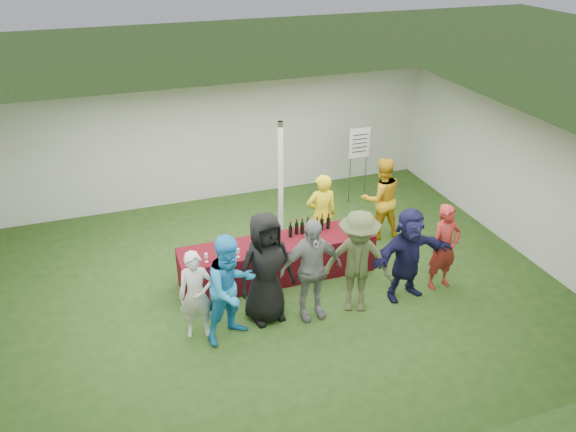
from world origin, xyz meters
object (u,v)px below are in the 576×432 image
object	(u,v)px
staff_back	(381,198)
customer_6	(444,247)
customer_0	(196,295)
customer_4	(358,262)
staff_pourer	(321,215)
customer_1	(231,288)
serving_table	(278,260)
dump_bucket	(362,229)
customer_5	(408,254)
wine_list_sign	(359,149)
customer_2	(266,268)
customer_3	(311,269)

from	to	relation	value
staff_back	customer_6	bearing A→B (deg)	99.74
customer_0	customer_4	xyz separation A→B (m)	(2.65, -0.21, 0.17)
staff_pourer	customer_1	xyz separation A→B (m)	(-2.27, -1.90, 0.06)
serving_table	customer_1	xyz separation A→B (m)	(-1.19, -1.35, 0.54)
dump_bucket	staff_back	xyz separation A→B (m)	(0.90, 0.99, 0.04)
serving_table	customer_5	distance (m)	2.36
wine_list_sign	customer_4	xyz separation A→B (m)	(-1.81, -3.77, -0.39)
wine_list_sign	customer_1	size ratio (longest dim) A/B	0.99
wine_list_sign	customer_5	xyz separation A→B (m)	(-0.83, -3.72, -0.46)
customer_6	customer_2	bearing A→B (deg)	171.42
serving_table	dump_bucket	bearing A→B (deg)	-7.96
serving_table	customer_6	distance (m)	2.99
customer_5	customer_1	bearing A→B (deg)	175.59
serving_table	customer_3	xyz separation A→B (m)	(0.16, -1.26, 0.54)
staff_pourer	customer_4	world-z (taller)	customer_4
customer_4	serving_table	bearing A→B (deg)	148.28
dump_bucket	staff_pourer	world-z (taller)	staff_pourer
customer_6	customer_4	bearing A→B (deg)	177.66
serving_table	customer_0	size ratio (longest dim) A/B	2.38
dump_bucket	customer_2	bearing A→B (deg)	-158.07
customer_0	customer_2	xyz separation A→B (m)	(1.15, 0.06, 0.22)
wine_list_sign	customer_3	size ratio (longest dim) A/B	0.99
serving_table	customer_2	distance (m)	1.35
staff_pourer	serving_table	bearing A→B (deg)	30.21
customer_3	customer_6	distance (m)	2.53
wine_list_sign	customer_4	bearing A→B (deg)	-115.59
customer_0	customer_4	size ratio (longest dim) A/B	0.82
staff_back	customer_0	distance (m)	4.59
staff_pourer	staff_back	size ratio (longest dim) A/B	0.97
dump_bucket	customer_2	world-z (taller)	customer_2
staff_back	serving_table	bearing A→B (deg)	20.97
serving_table	customer_5	world-z (taller)	customer_5
customer_2	customer_4	size ratio (longest dim) A/B	1.05
customer_4	customer_5	distance (m)	0.98
serving_table	wine_list_sign	bearing A→B (deg)	41.44
dump_bucket	customer_3	xyz separation A→B (m)	(-1.42, -1.04, 0.07)
customer_0	customer_2	size ratio (longest dim) A/B	0.78
staff_pourer	customer_3	bearing A→B (deg)	66.18
customer_2	customer_5	distance (m)	2.49
staff_back	customer_1	xyz separation A→B (m)	(-3.67, -2.12, 0.04)
customer_2	customer_6	bearing A→B (deg)	-11.03
customer_0	serving_table	bearing A→B (deg)	44.60
customer_3	customer_6	bearing A→B (deg)	-0.05
customer_5	serving_table	bearing A→B (deg)	140.59
customer_3	customer_0	bearing A→B (deg)	175.58
wine_list_sign	staff_back	world-z (taller)	wine_list_sign
dump_bucket	customer_1	bearing A→B (deg)	-157.73
customer_5	customer_3	bearing A→B (deg)	173.40
staff_back	customer_3	xyz separation A→B (m)	(-2.32, -2.02, 0.03)
customer_0	customer_3	world-z (taller)	customer_3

